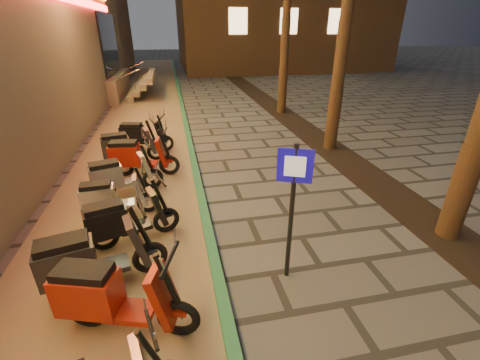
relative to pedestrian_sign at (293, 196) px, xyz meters
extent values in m
cube|color=#8C7251|center=(-2.80, 8.42, -1.44)|extent=(3.40, 60.00, 0.01)
cube|color=#2A7245|center=(-1.10, 8.42, -1.40)|extent=(0.18, 60.00, 0.10)
cube|color=black|center=(3.40, 3.42, -1.44)|extent=(1.20, 40.00, 0.02)
cube|color=black|center=(-4.65, 16.42, 1.35)|extent=(0.08, 5.00, 3.00)
cube|color=gray|center=(-6.70, 16.42, -0.85)|extent=(5.00, 6.00, 1.20)
cube|color=gray|center=(-3.70, 16.42, -1.30)|extent=(0.35, 5.00, 0.30)
cube|color=gray|center=(-3.35, 16.42, -1.00)|extent=(0.35, 5.00, 0.30)
cube|color=gray|center=(-3.00, 16.42, -0.70)|extent=(0.35, 5.00, 0.30)
cube|color=gray|center=(-2.65, 16.42, -0.40)|extent=(0.35, 5.00, 0.30)
cylinder|color=silver|center=(-4.10, 14.42, -0.20)|extent=(2.09, 0.06, 0.81)
cylinder|color=silver|center=(-4.10, 18.42, -0.20)|extent=(2.09, 0.06, 0.81)
cube|color=#FFCA8C|center=(3.80, 22.39, 2.55)|extent=(1.40, 0.06, 1.80)
cube|color=#FFCA8C|center=(7.80, 22.39, 2.55)|extent=(1.40, 0.06, 1.80)
cube|color=#FFCA8C|center=(11.80, 22.39, 2.55)|extent=(1.40, 0.06, 1.80)
cylinder|color=#472D19|center=(3.40, 5.42, 1.40)|extent=(0.40, 0.40, 5.70)
cylinder|color=#472D19|center=(3.40, 10.42, 1.53)|extent=(0.40, 0.40, 5.95)
cylinder|color=black|center=(0.00, 0.01, -0.33)|extent=(0.07, 0.07, 2.24)
cube|color=#120B9A|center=(0.00, -0.01, 0.48)|extent=(0.46, 0.22, 0.49)
cube|color=white|center=(-0.01, -0.03, 0.48)|extent=(0.27, 0.13, 0.29)
cylinder|color=black|center=(-2.00, -1.48, -0.74)|extent=(0.25, 0.12, 0.65)
cylinder|color=black|center=(-1.96, -1.47, -0.46)|extent=(0.17, 0.51, 0.04)
torus|color=black|center=(-2.90, -0.38, -1.16)|extent=(0.58, 0.28, 0.57)
cylinder|color=silver|center=(-2.90, -0.38, -1.16)|extent=(0.18, 0.15, 0.15)
torus|color=black|center=(-1.73, -0.76, -1.16)|extent=(0.58, 0.28, 0.57)
cylinder|color=silver|center=(-1.73, -0.76, -1.16)|extent=(0.18, 0.15, 0.15)
cube|color=#9A1E0E|center=(-2.32, -0.57, -1.12)|extent=(0.69, 0.54, 0.09)
cube|color=#9A1E0E|center=(-2.82, -0.41, -0.84)|extent=(0.86, 0.63, 0.55)
cube|color=black|center=(-2.82, -0.41, -0.52)|extent=(0.76, 0.54, 0.13)
cube|color=#9A1E0E|center=(-1.87, -0.71, -0.79)|extent=(0.41, 0.51, 0.77)
cylinder|color=black|center=(-1.80, -0.74, -0.57)|extent=(0.31, 0.17, 0.82)
cylinder|color=black|center=(-1.75, -0.75, -0.22)|extent=(0.24, 0.62, 0.05)
cube|color=#9A1E0E|center=(-1.73, -0.76, -1.03)|extent=(0.28, 0.22, 0.07)
torus|color=black|center=(-3.32, 0.24, -1.16)|extent=(0.58, 0.24, 0.57)
cylinder|color=silver|center=(-3.32, 0.24, -1.16)|extent=(0.18, 0.14, 0.15)
torus|color=black|center=(-2.13, 0.54, -1.16)|extent=(0.58, 0.24, 0.57)
cylinder|color=silver|center=(-2.13, 0.54, -1.16)|extent=(0.18, 0.14, 0.15)
cube|color=#222426|center=(-2.74, 0.39, -1.12)|extent=(0.67, 0.51, 0.09)
cube|color=#222426|center=(-3.23, 0.27, -0.85)|extent=(0.85, 0.59, 0.55)
cube|color=black|center=(-3.23, 0.27, -0.53)|extent=(0.74, 0.50, 0.13)
cube|color=#222426|center=(-2.28, 0.50, -0.79)|extent=(0.39, 0.50, 0.77)
cylinder|color=black|center=(-2.20, 0.52, -0.57)|extent=(0.31, 0.15, 0.81)
cylinder|color=black|center=(-2.15, 0.54, -0.22)|extent=(0.20, 0.63, 0.05)
cube|color=#222426|center=(-2.13, 0.54, -1.03)|extent=(0.27, 0.21, 0.07)
torus|color=black|center=(-2.95, 1.31, -1.19)|extent=(0.53, 0.25, 0.52)
cylinder|color=silver|center=(-2.95, 1.31, -1.19)|extent=(0.16, 0.14, 0.14)
torus|color=black|center=(-1.87, 1.65, -1.19)|extent=(0.53, 0.25, 0.52)
cylinder|color=silver|center=(-1.87, 1.65, -1.19)|extent=(0.16, 0.14, 0.14)
cube|color=black|center=(-2.42, 1.47, -1.15)|extent=(0.63, 0.49, 0.08)
cube|color=black|center=(-2.87, 1.33, -0.90)|extent=(0.79, 0.58, 0.50)
cube|color=black|center=(-2.87, 1.33, -0.60)|extent=(0.69, 0.50, 0.12)
cube|color=black|center=(-2.01, 1.61, -0.85)|extent=(0.38, 0.47, 0.71)
cylinder|color=black|center=(-1.94, 1.63, -0.64)|extent=(0.28, 0.15, 0.75)
cylinder|color=black|center=(-1.89, 1.64, -0.32)|extent=(0.22, 0.57, 0.04)
cube|color=black|center=(-1.87, 1.65, -1.07)|extent=(0.25, 0.20, 0.06)
torus|color=black|center=(-3.28, 2.40, -1.21)|extent=(0.48, 0.13, 0.48)
cylinder|color=silver|center=(-3.28, 2.40, -1.21)|extent=(0.14, 0.10, 0.13)
torus|color=black|center=(-2.26, 2.48, -1.21)|extent=(0.48, 0.13, 0.48)
cylinder|color=silver|center=(-2.26, 2.48, -1.21)|extent=(0.14, 0.10, 0.13)
cube|color=silver|center=(-2.78, 2.44, -1.17)|extent=(0.53, 0.35, 0.07)
cube|color=silver|center=(-3.21, 2.40, -0.94)|extent=(0.67, 0.40, 0.46)
cube|color=black|center=(-3.21, 2.40, -0.68)|extent=(0.59, 0.34, 0.11)
cube|color=silver|center=(-2.39, 2.47, -0.90)|extent=(0.27, 0.39, 0.65)
cylinder|color=black|center=(-2.32, 2.48, -0.72)|extent=(0.26, 0.09, 0.68)
cylinder|color=black|center=(-2.28, 2.48, -0.42)|extent=(0.09, 0.53, 0.04)
cube|color=silver|center=(-2.26, 2.48, -1.10)|extent=(0.21, 0.15, 0.06)
torus|color=black|center=(-3.26, 3.30, -1.19)|extent=(0.53, 0.26, 0.52)
cylinder|color=silver|center=(-3.26, 3.30, -1.19)|extent=(0.16, 0.14, 0.14)
torus|color=black|center=(-2.20, 3.64, -1.19)|extent=(0.53, 0.26, 0.52)
cylinder|color=silver|center=(-2.20, 3.64, -1.19)|extent=(0.16, 0.14, 0.14)
cube|color=gray|center=(-2.74, 3.47, -1.15)|extent=(0.63, 0.49, 0.08)
cube|color=gray|center=(-3.19, 3.32, -0.90)|extent=(0.78, 0.58, 0.50)
cube|color=black|center=(-3.19, 3.32, -0.61)|extent=(0.69, 0.50, 0.12)
cube|color=gray|center=(-2.33, 3.60, -0.85)|extent=(0.38, 0.46, 0.70)
cylinder|color=black|center=(-2.26, 3.62, -0.65)|extent=(0.28, 0.15, 0.74)
cylinder|color=black|center=(-2.22, 3.64, -0.33)|extent=(0.22, 0.57, 0.04)
cube|color=gray|center=(-2.20, 3.64, -1.07)|extent=(0.25, 0.20, 0.06)
torus|color=black|center=(-2.99, 4.54, -1.17)|extent=(0.57, 0.18, 0.56)
cylinder|color=silver|center=(-2.99, 4.54, -1.17)|extent=(0.16, 0.13, 0.15)
torus|color=black|center=(-1.79, 4.38, -1.17)|extent=(0.57, 0.18, 0.56)
cylinder|color=silver|center=(-1.79, 4.38, -1.17)|extent=(0.16, 0.13, 0.15)
cube|color=maroon|center=(-2.40, 4.46, -1.13)|extent=(0.64, 0.44, 0.09)
cube|color=maroon|center=(-2.90, 4.53, -0.86)|extent=(0.80, 0.51, 0.54)
cube|color=black|center=(-2.90, 4.53, -0.54)|extent=(0.71, 0.43, 0.13)
cube|color=maroon|center=(-1.94, 4.40, -0.80)|extent=(0.34, 0.47, 0.76)
cylinder|color=black|center=(-1.86, 4.39, -0.59)|extent=(0.30, 0.11, 0.80)
cylinder|color=black|center=(-1.81, 4.38, -0.24)|extent=(0.13, 0.63, 0.05)
cube|color=maroon|center=(-1.79, 4.38, -1.04)|extent=(0.26, 0.18, 0.06)
torus|color=black|center=(-3.31, 5.25, -1.17)|extent=(0.56, 0.24, 0.55)
cylinder|color=silver|center=(-3.31, 5.25, -1.17)|extent=(0.17, 0.14, 0.15)
torus|color=black|center=(-2.16, 5.54, -1.17)|extent=(0.56, 0.24, 0.55)
cylinder|color=silver|center=(-2.16, 5.54, -1.17)|extent=(0.17, 0.14, 0.15)
cube|color=#292B2E|center=(-2.74, 5.40, -1.13)|extent=(0.65, 0.49, 0.08)
cube|color=#292B2E|center=(-3.23, 5.28, -0.87)|extent=(0.82, 0.57, 0.53)
cube|color=black|center=(-3.23, 5.28, -0.56)|extent=(0.72, 0.49, 0.13)
cube|color=#292B2E|center=(-2.30, 5.51, -0.81)|extent=(0.38, 0.48, 0.75)
cylinder|color=black|center=(-2.23, 5.52, -0.60)|extent=(0.30, 0.14, 0.78)
cylinder|color=black|center=(-2.18, 5.54, -0.26)|extent=(0.19, 0.61, 0.05)
cube|color=#292B2E|center=(-2.16, 5.54, -1.05)|extent=(0.26, 0.20, 0.06)
torus|color=black|center=(-2.97, 6.55, -1.19)|extent=(0.53, 0.21, 0.52)
cylinder|color=silver|center=(-2.97, 6.55, -1.19)|extent=(0.16, 0.13, 0.14)
torus|color=black|center=(-1.88, 6.31, -1.19)|extent=(0.53, 0.21, 0.52)
cylinder|color=silver|center=(-1.88, 6.31, -1.19)|extent=(0.16, 0.13, 0.14)
cube|color=black|center=(-2.44, 6.43, -1.15)|extent=(0.61, 0.45, 0.08)
cube|color=black|center=(-2.89, 6.54, -0.90)|extent=(0.76, 0.52, 0.50)
cube|color=black|center=(-2.89, 6.54, -0.61)|extent=(0.67, 0.45, 0.12)
cube|color=black|center=(-2.02, 6.34, -0.85)|extent=(0.35, 0.45, 0.70)
cylinder|color=black|center=(-1.95, 6.32, -0.65)|extent=(0.28, 0.13, 0.74)
cylinder|color=black|center=(-1.90, 6.31, -0.33)|extent=(0.17, 0.57, 0.04)
cube|color=black|center=(-1.88, 6.31, -1.07)|extent=(0.24, 0.18, 0.06)
camera|label=1|loc=(-1.56, -3.77, 2.18)|focal=24.00mm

